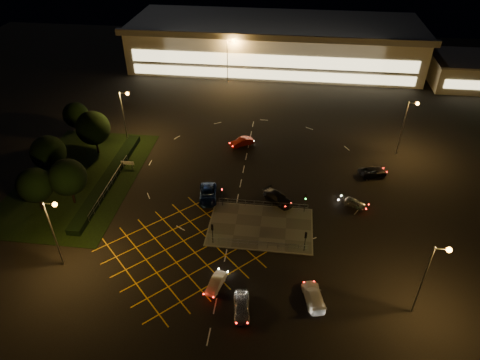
# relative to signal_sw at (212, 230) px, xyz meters

# --- Properties ---
(ground) EXTENTS (180.00, 180.00, 0.00)m
(ground) POSITION_rel_signal_sw_xyz_m (4.00, 5.99, -2.37)
(ground) COLOR black
(ground) RESTS_ON ground
(pedestrian_island) EXTENTS (14.00, 9.00, 0.12)m
(pedestrian_island) POSITION_rel_signal_sw_xyz_m (6.00, 3.99, -2.31)
(pedestrian_island) COLOR #4C4944
(pedestrian_island) RESTS_ON ground
(grass_verge) EXTENTS (18.00, 30.00, 0.08)m
(grass_verge) POSITION_rel_signal_sw_xyz_m (-24.00, 11.99, -2.33)
(grass_verge) COLOR black
(grass_verge) RESTS_ON ground
(hedge) EXTENTS (2.00, 26.00, 1.00)m
(hedge) POSITION_rel_signal_sw_xyz_m (-19.00, 11.99, -1.87)
(hedge) COLOR black
(hedge) RESTS_ON ground
(supermarket) EXTENTS (72.00, 26.50, 10.50)m
(supermarket) POSITION_rel_signal_sw_xyz_m (4.00, 67.95, 2.95)
(supermarket) COLOR beige
(supermarket) RESTS_ON ground
(retail_unit_a) EXTENTS (18.80, 14.80, 6.35)m
(retail_unit_a) POSITION_rel_signal_sw_xyz_m (50.00, 59.97, 0.85)
(retail_unit_a) COLOR beige
(retail_unit_a) RESTS_ON ground
(streetlight_sw) EXTENTS (1.78, 0.56, 10.03)m
(streetlight_sw) POSITION_rel_signal_sw_xyz_m (-17.56, -6.01, 4.20)
(streetlight_sw) COLOR slate
(streetlight_sw) RESTS_ON ground
(streetlight_se) EXTENTS (1.78, 0.56, 10.03)m
(streetlight_se) POSITION_rel_signal_sw_xyz_m (24.44, -8.01, 4.20)
(streetlight_se) COLOR slate
(streetlight_se) RESTS_ON ground
(streetlight_nw) EXTENTS (1.78, 0.56, 10.03)m
(streetlight_nw) POSITION_rel_signal_sw_xyz_m (-19.56, 23.99, 4.20)
(streetlight_nw) COLOR slate
(streetlight_nw) RESTS_ON ground
(streetlight_ne) EXTENTS (1.78, 0.56, 10.03)m
(streetlight_ne) POSITION_rel_signal_sw_xyz_m (28.44, 25.99, 4.20)
(streetlight_ne) COLOR slate
(streetlight_ne) RESTS_ON ground
(streetlight_far_left) EXTENTS (1.78, 0.56, 10.03)m
(streetlight_far_left) POSITION_rel_signal_sw_xyz_m (-5.56, 53.99, 4.20)
(streetlight_far_left) COLOR slate
(streetlight_far_left) RESTS_ON ground
(streetlight_far_right) EXTENTS (1.78, 0.56, 10.03)m
(streetlight_far_right) POSITION_rel_signal_sw_xyz_m (34.44, 55.99, 4.20)
(streetlight_far_right) COLOR slate
(streetlight_far_right) RESTS_ON ground
(signal_sw) EXTENTS (0.28, 0.30, 3.15)m
(signal_sw) POSITION_rel_signal_sw_xyz_m (0.00, 0.00, 0.00)
(signal_sw) COLOR black
(signal_sw) RESTS_ON pedestrian_island
(signal_se) EXTENTS (0.28, 0.30, 3.15)m
(signal_se) POSITION_rel_signal_sw_xyz_m (12.00, 0.00, 0.00)
(signal_se) COLOR black
(signal_se) RESTS_ON pedestrian_island
(signal_nw) EXTENTS (0.28, 0.30, 3.15)m
(signal_nw) POSITION_rel_signal_sw_xyz_m (0.00, 7.99, 0.00)
(signal_nw) COLOR black
(signal_nw) RESTS_ON pedestrian_island
(signal_ne) EXTENTS (0.28, 0.30, 3.15)m
(signal_ne) POSITION_rel_signal_sw_xyz_m (12.00, 7.99, 0.00)
(signal_ne) COLOR black
(signal_ne) RESTS_ON pedestrian_island
(tree_a) EXTENTS (5.04, 5.04, 6.86)m
(tree_a) POSITION_rel_signal_sw_xyz_m (-26.00, 3.99, 1.97)
(tree_a) COLOR black
(tree_a) RESTS_ON ground
(tree_b) EXTENTS (5.40, 5.40, 7.35)m
(tree_b) POSITION_rel_signal_sw_xyz_m (-28.00, 11.99, 2.28)
(tree_b) COLOR black
(tree_b) RESTS_ON ground
(tree_c) EXTENTS (5.76, 5.76, 7.84)m
(tree_c) POSITION_rel_signal_sw_xyz_m (-24.00, 19.99, 2.59)
(tree_c) COLOR black
(tree_c) RESTS_ON ground
(tree_d) EXTENTS (4.68, 4.68, 6.37)m
(tree_d) POSITION_rel_signal_sw_xyz_m (-30.00, 25.99, 1.65)
(tree_d) COLOR black
(tree_d) RESTS_ON ground
(tree_e) EXTENTS (5.40, 5.40, 7.35)m
(tree_e) POSITION_rel_signal_sw_xyz_m (-22.00, 5.99, 2.28)
(tree_e) COLOR black
(tree_e) RESTS_ON ground
(car_near_silver) EXTENTS (2.43, 4.73, 1.54)m
(car_near_silver) POSITION_rel_signal_sw_xyz_m (5.07, -10.29, -1.60)
(car_near_silver) COLOR silver
(car_near_silver) RESTS_ON ground
(car_queue_white) EXTENTS (2.20, 3.93, 1.23)m
(car_queue_white) POSITION_rel_signal_sw_xyz_m (1.66, -7.18, -1.75)
(car_queue_white) COLOR white
(car_queue_white) RESTS_ON ground
(car_left_blue) EXTENTS (3.39, 5.88, 1.54)m
(car_left_blue) POSITION_rel_signal_sw_xyz_m (-2.45, 9.53, -1.60)
(car_left_blue) COLOR #0B1C47
(car_left_blue) RESTS_ON ground
(car_far_dkgrey) EXTENTS (5.15, 4.91, 1.47)m
(car_far_dkgrey) POSITION_rel_signal_sw_xyz_m (8.09, 9.94, -1.63)
(car_far_dkgrey) COLOR black
(car_far_dkgrey) RESTS_ON ground
(car_right_silver) EXTENTS (3.85, 2.78, 1.22)m
(car_right_silver) POSITION_rel_signal_sw_xyz_m (19.17, 10.37, -1.76)
(car_right_silver) COLOR #A8ABB0
(car_right_silver) RESTS_ON ground
(car_circ_red) EXTENTS (4.42, 3.61, 1.42)m
(car_circ_red) POSITION_rel_signal_sw_xyz_m (0.74, 25.66, -1.66)
(car_circ_red) COLOR maroon
(car_circ_red) RESTS_ON ground
(car_east_grey) EXTENTS (5.16, 3.55, 1.31)m
(car_east_grey) POSITION_rel_signal_sw_xyz_m (23.08, 18.94, -1.71)
(car_east_grey) COLOR black
(car_east_grey) RESTS_ON ground
(car_approach_white) EXTENTS (3.07, 5.24, 1.43)m
(car_approach_white) POSITION_rel_signal_sw_xyz_m (13.04, -7.79, -1.65)
(car_approach_white) COLOR white
(car_approach_white) RESTS_ON ground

